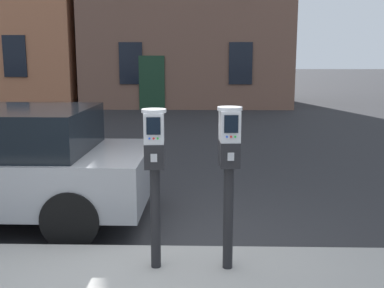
% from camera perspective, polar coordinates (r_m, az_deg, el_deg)
% --- Properties ---
extents(ground_plane, '(160.00, 160.00, 0.00)m').
position_cam_1_polar(ground_plane, '(4.76, -4.85, -14.74)').
color(ground_plane, '#28282B').
extents(parking_meter_near_kerb, '(0.23, 0.26, 1.45)m').
position_cam_1_polar(parking_meter_near_kerb, '(4.11, -4.60, -1.97)').
color(parking_meter_near_kerb, black).
rests_on(parking_meter_near_kerb, sidewalk_slab).
extents(parking_meter_twin_adjacent, '(0.23, 0.26, 1.47)m').
position_cam_1_polar(parking_meter_twin_adjacent, '(4.09, 4.55, -1.83)').
color(parking_meter_twin_adjacent, black).
rests_on(parking_meter_twin_adjacent, sidewalk_slab).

